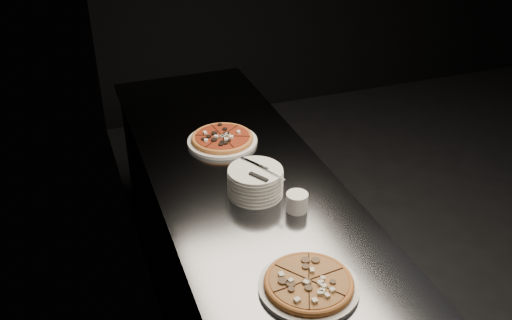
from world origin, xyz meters
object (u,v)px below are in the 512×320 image
object	(u,v)px
pizza_tomato	(222,139)
ramekin	(297,202)
pizza_mushroom	(309,284)
cutlery	(259,171)
plate_stack	(255,182)
counter	(247,267)

from	to	relation	value
pizza_tomato	ramekin	xyz separation A→B (m)	(0.11, -0.61, 0.02)
pizza_tomato	pizza_mushroom	bearing A→B (deg)	-91.40
pizza_mushroom	cutlery	xyz separation A→B (m)	(0.03, 0.55, 0.10)
plate_stack	ramekin	distance (m)	0.19
counter	ramekin	world-z (taller)	ramekin
pizza_tomato	cutlery	size ratio (longest dim) A/B	1.66
counter	plate_stack	size ratio (longest dim) A/B	11.25
pizza_mushroom	pizza_tomato	size ratio (longest dim) A/B	0.86
pizza_tomato	plate_stack	xyz separation A→B (m)	(-0.00, -0.45, 0.04)
pizza_mushroom	plate_stack	xyz separation A→B (m)	(0.02, 0.56, 0.04)
pizza_tomato	plate_stack	distance (m)	0.45
pizza_mushroom	cutlery	distance (m)	0.56
plate_stack	ramekin	world-z (taller)	plate_stack
counter	pizza_mushroom	distance (m)	0.81
counter	pizza_tomato	size ratio (longest dim) A/B	6.50
counter	cutlery	size ratio (longest dim) A/B	10.78
pizza_mushroom	ramekin	distance (m)	0.43
pizza_mushroom	counter	bearing A→B (deg)	88.46
pizza_mushroom	ramekin	world-z (taller)	ramekin
cutlery	ramekin	distance (m)	0.19
pizza_mushroom	cutlery	world-z (taller)	cutlery
counter	cutlery	world-z (taller)	cutlery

